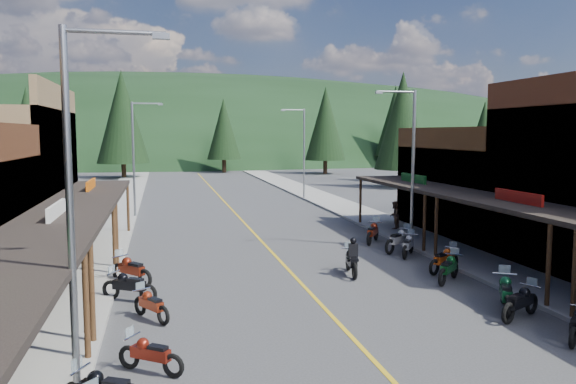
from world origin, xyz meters
TOP-DOWN VIEW (x-y plane):
  - ground at (0.00, 0.00)m, footprint 220.00×220.00m
  - centerline at (0.00, 20.00)m, footprint 0.15×90.00m
  - sidewalk_west at (-8.70, 20.00)m, footprint 3.40×94.00m
  - sidewalk_east at (8.70, 20.00)m, footprint 3.40×94.00m
  - shop_east_3 at (13.75, 11.30)m, footprint 10.90×10.20m
  - streetlight_0 at (-6.95, -6.00)m, footprint 2.16×0.18m
  - streetlight_1 at (-6.95, 22.00)m, footprint 2.16×0.18m
  - streetlight_2 at (6.95, 8.00)m, footprint 2.16×0.18m
  - streetlight_3 at (6.95, 30.00)m, footprint 2.16×0.18m
  - ridge_hill at (0.00, 135.00)m, footprint 310.00×140.00m
  - pine_1 at (-24.00, 70.00)m, footprint 5.88×5.88m
  - pine_2 at (-10.00, 58.00)m, footprint 6.72×6.72m
  - pine_3 at (4.00, 66.00)m, footprint 5.04×5.04m
  - pine_4 at (18.00, 60.00)m, footprint 5.88×5.88m
  - pine_5 at (34.00, 72.00)m, footprint 6.72×6.72m
  - pine_6 at (46.00, 64.00)m, footprint 5.04×5.04m
  - pine_9 at (24.00, 45.00)m, footprint 4.93×4.93m
  - pine_10 at (-18.00, 50.00)m, footprint 5.38×5.38m
  - pine_11 at (20.00, 38.00)m, footprint 5.82×5.82m
  - bike_west_6 at (-5.62, -4.42)m, footprint 1.86×1.59m
  - bike_west_7 at (-5.67, -0.38)m, footprint 1.55×1.95m
  - bike_west_8 at (-6.44, 1.83)m, footprint 2.18×1.70m
  - bike_west_9 at (-6.48, 4.08)m, footprint 2.03×2.19m
  - bike_east_6 at (5.73, -2.85)m, footprint 2.18×1.58m
  - bike_east_7 at (5.76, -2.03)m, footprint 1.84×2.43m
  - bike_east_8 at (5.73, 1.69)m, footprint 2.05×2.00m
  - bike_east_9 at (6.31, 3.14)m, footprint 2.18×1.68m
  - bike_east_10 at (6.17, 6.37)m, footprint 1.80×2.10m
  - bike_east_11 at (6.15, 7.41)m, footprint 2.33×1.94m
  - bike_east_12 at (5.73, 9.84)m, footprint 1.88×2.27m
  - rider_on_bike at (2.35, 3.59)m, footprint 1.06×2.24m
  - pedestrian_east_b at (8.33, 13.00)m, footprint 0.91×0.90m

SIDE VIEW (x-z plane):
  - ground at x=0.00m, z-range 0.00..0.00m
  - ridge_hill at x=0.00m, z-range -30.00..30.00m
  - centerline at x=0.00m, z-range 0.00..0.01m
  - sidewalk_west at x=-8.70m, z-range 0.00..0.15m
  - sidewalk_east at x=8.70m, z-range 0.00..0.15m
  - bike_west_6 at x=-5.62m, z-range 0.00..1.06m
  - bike_west_7 at x=-5.67m, z-range 0.00..1.09m
  - bike_east_6 at x=5.73m, z-range 0.00..1.20m
  - bike_east_10 at x=6.17m, z-range 0.00..1.20m
  - bike_east_9 at x=6.31m, z-range 0.00..1.21m
  - bike_west_8 at x=-6.44m, z-range 0.00..1.21m
  - bike_east_8 at x=5.73m, z-range 0.00..1.23m
  - bike_west_9 at x=-6.48m, z-range 0.00..1.28m
  - bike_east_12 at x=5.73m, z-range 0.00..1.28m
  - rider_on_bike at x=2.35m, z-range -0.16..1.48m
  - bike_east_11 at x=6.15m, z-range 0.00..1.32m
  - bike_east_7 at x=5.76m, z-range 0.00..1.34m
  - pedestrian_east_b at x=8.33m, z-range 0.15..1.82m
  - shop_east_3 at x=13.75m, z-range -0.57..5.63m
  - streetlight_0 at x=-6.95m, z-range 0.46..8.46m
  - streetlight_1 at x=-6.95m, z-range 0.46..8.46m
  - streetlight_2 at x=6.95m, z-range 0.46..8.46m
  - streetlight_3 at x=6.95m, z-range 0.46..8.46m
  - pine_9 at x=24.00m, z-range 0.98..11.78m
  - pine_3 at x=4.00m, z-range 0.98..11.98m
  - pine_6 at x=46.00m, z-range 0.98..11.98m
  - pine_10 at x=-18.00m, z-range 0.98..12.58m
  - pine_11 at x=20.00m, z-range 0.99..13.39m
  - pine_1 at x=-24.00m, z-range 0.99..13.49m
  - pine_4 at x=18.00m, z-range 0.99..13.49m
  - pine_2 at x=-10.00m, z-range 0.99..14.99m
  - pine_5 at x=34.00m, z-range 0.99..14.99m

